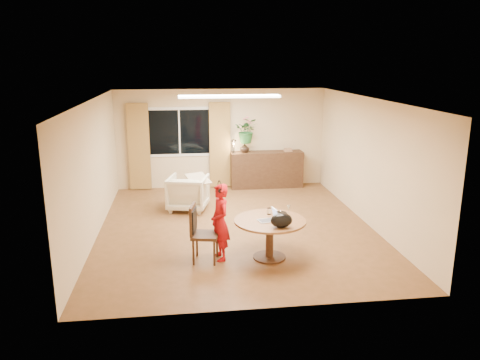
# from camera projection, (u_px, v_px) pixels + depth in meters

# --- Properties ---
(floor) EXTENTS (6.50, 6.50, 0.00)m
(floor) POSITION_uv_depth(u_px,v_px,m) (236.00, 227.00, 9.60)
(floor) COLOR brown
(floor) RESTS_ON ground
(ceiling) EXTENTS (6.50, 6.50, 0.00)m
(ceiling) POSITION_uv_depth(u_px,v_px,m) (236.00, 99.00, 8.94)
(ceiling) COLOR white
(ceiling) RESTS_ON wall_back
(wall_back) EXTENTS (5.50, 0.00, 5.50)m
(wall_back) POSITION_uv_depth(u_px,v_px,m) (221.00, 139.00, 12.39)
(wall_back) COLOR beige
(wall_back) RESTS_ON floor
(wall_left) EXTENTS (0.00, 6.50, 6.50)m
(wall_left) POSITION_uv_depth(u_px,v_px,m) (93.00, 170.00, 8.93)
(wall_left) COLOR beige
(wall_left) RESTS_ON floor
(wall_right) EXTENTS (0.00, 6.50, 6.50)m
(wall_right) POSITION_uv_depth(u_px,v_px,m) (369.00, 162.00, 9.61)
(wall_right) COLOR beige
(wall_right) RESTS_ON floor
(window) EXTENTS (1.70, 0.03, 1.30)m
(window) POSITION_uv_depth(u_px,v_px,m) (179.00, 132.00, 12.19)
(window) COLOR white
(window) RESTS_ON wall_back
(curtain_left) EXTENTS (0.55, 0.08, 2.25)m
(curtain_left) POSITION_uv_depth(u_px,v_px,m) (139.00, 147.00, 12.07)
(curtain_left) COLOR brown
(curtain_left) RESTS_ON wall_back
(curtain_right) EXTENTS (0.55, 0.08, 2.25)m
(curtain_right) POSITION_uv_depth(u_px,v_px,m) (220.00, 145.00, 12.33)
(curtain_right) COLOR brown
(curtain_right) RESTS_ON wall_back
(ceiling_panel) EXTENTS (2.20, 0.35, 0.05)m
(ceiling_panel) POSITION_uv_depth(u_px,v_px,m) (229.00, 96.00, 10.11)
(ceiling_panel) COLOR white
(ceiling_panel) RESTS_ON ceiling
(dining_table) EXTENTS (1.23, 1.23, 0.70)m
(dining_table) POSITION_uv_depth(u_px,v_px,m) (270.00, 228.00, 7.99)
(dining_table) COLOR brown
(dining_table) RESTS_ON floor
(dining_chair) EXTENTS (0.56, 0.52, 1.00)m
(dining_chair) POSITION_uv_depth(u_px,v_px,m) (205.00, 234.00, 7.88)
(dining_chair) COLOR #311B10
(dining_chair) RESTS_ON floor
(child) EXTENTS (0.55, 0.43, 1.33)m
(child) POSITION_uv_depth(u_px,v_px,m) (220.00, 222.00, 7.93)
(child) COLOR red
(child) RESTS_ON floor
(laptop) EXTENTS (0.37, 0.29, 0.22)m
(laptop) POSITION_uv_depth(u_px,v_px,m) (267.00, 215.00, 7.87)
(laptop) COLOR #B7B7BC
(laptop) RESTS_ON dining_table
(tumbler) EXTENTS (0.08, 0.08, 0.11)m
(tumbler) POSITION_uv_depth(u_px,v_px,m) (269.00, 211.00, 8.22)
(tumbler) COLOR white
(tumbler) RESTS_ON dining_table
(wine_glass) EXTENTS (0.07, 0.07, 0.20)m
(wine_glass) POSITION_uv_depth(u_px,v_px,m) (289.00, 210.00, 8.12)
(wine_glass) COLOR white
(wine_glass) RESTS_ON dining_table
(pot_lid) EXTENTS (0.28, 0.28, 0.04)m
(pot_lid) POSITION_uv_depth(u_px,v_px,m) (280.00, 213.00, 8.25)
(pot_lid) COLOR white
(pot_lid) RESTS_ON dining_table
(handbag) EXTENTS (0.40, 0.29, 0.24)m
(handbag) POSITION_uv_depth(u_px,v_px,m) (281.00, 220.00, 7.56)
(handbag) COLOR black
(handbag) RESTS_ON dining_table
(armchair) EXTENTS (1.03, 1.05, 0.79)m
(armchair) POSITION_uv_depth(u_px,v_px,m) (188.00, 193.00, 10.65)
(armchair) COLOR #BDAA96
(armchair) RESTS_ON floor
(throw) EXTENTS (0.62, 0.68, 0.03)m
(throw) POSITION_uv_depth(u_px,v_px,m) (198.00, 175.00, 10.53)
(throw) COLOR beige
(throw) RESTS_ON armchair
(sideboard) EXTENTS (1.92, 0.47, 0.96)m
(sideboard) POSITION_uv_depth(u_px,v_px,m) (266.00, 169.00, 12.51)
(sideboard) COLOR #311B10
(sideboard) RESTS_ON floor
(vase) EXTENTS (0.24, 0.24, 0.25)m
(vase) POSITION_uv_depth(u_px,v_px,m) (245.00, 148.00, 12.29)
(vase) COLOR black
(vase) RESTS_ON sideboard
(bouquet) EXTENTS (0.69, 0.63, 0.66)m
(bouquet) POSITION_uv_depth(u_px,v_px,m) (247.00, 131.00, 12.18)
(bouquet) COLOR #255F23
(bouquet) RESTS_ON vase
(book_stack) EXTENTS (0.22, 0.17, 0.09)m
(book_stack) POSITION_uv_depth(u_px,v_px,m) (288.00, 150.00, 12.45)
(book_stack) COLOR brown
(book_stack) RESTS_ON sideboard
(desk_lamp) EXTENTS (0.16, 0.16, 0.36)m
(desk_lamp) POSITION_uv_depth(u_px,v_px,m) (234.00, 146.00, 12.19)
(desk_lamp) COLOR black
(desk_lamp) RESTS_ON sideboard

